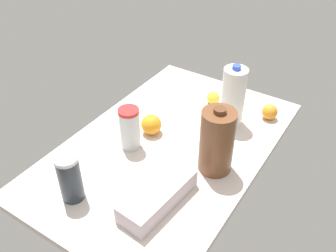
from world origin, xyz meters
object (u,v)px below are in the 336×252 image
chocolate_milk_jug (217,141)px  orange_loose (270,112)px  egg_carton (158,196)px  tumbler_cup (130,128)px  shaker_bottle (70,178)px  lemon_by_jug (213,98)px  orange_beside_bowl (151,125)px  milk_jug (233,97)px

chocolate_milk_jug → orange_loose: chocolate_milk_jug is taller
egg_carton → chocolate_milk_jug: bearing=168.2°
tumbler_cup → shaker_bottle: size_ratio=0.98×
chocolate_milk_jug → shaker_bottle: size_ratio=1.49×
shaker_bottle → lemon_by_jug: bearing=170.4°
tumbler_cup → lemon_by_jug: tumbler_cup is taller
egg_carton → shaker_bottle: 31.14cm
shaker_bottle → orange_loose: (-84.10, 41.26, -5.90)cm
chocolate_milk_jug → orange_beside_bowl: 34.76cm
tumbler_cup → chocolate_milk_jug: bearing=101.7°
orange_loose → orange_beside_bowl: bearing=-45.7°
lemon_by_jug → chocolate_milk_jug: bearing=28.3°
egg_carton → milk_jug: milk_jug is taller
chocolate_milk_jug → orange_loose: size_ratio=3.94×
lemon_by_jug → orange_beside_bowl: (35.55, -11.66, 1.32)cm
milk_jug → shaker_bottle: milk_jug is taller
lemon_by_jug → tumbler_cup: bearing=-16.1°
milk_jug → lemon_by_jug: size_ratio=4.67×
orange_beside_bowl → orange_loose: 54.82cm
egg_carton → chocolate_milk_jug: (-27.11, 8.15, 9.56)cm
orange_beside_bowl → milk_jug: bearing=135.5°
tumbler_cup → lemon_by_jug: 49.91cm
lemon_by_jug → orange_beside_bowl: size_ratio=0.70×
lemon_by_jug → egg_carton: bearing=11.3°
milk_jug → lemon_by_jug: bearing=-124.8°
shaker_bottle → lemon_by_jug: (-81.34, 13.72, -6.37)cm
egg_carton → orange_loose: (-70.11, 14.06, -0.10)cm
tumbler_cup → chocolate_milk_jug: 36.34cm
tumbler_cup → egg_carton: bearing=54.0°
shaker_bottle → orange_beside_bowl: (-45.79, 2.06, -5.05)cm
egg_carton → orange_loose: 71.50cm
chocolate_milk_jug → egg_carton: bearing=-16.7°
orange_beside_bowl → orange_loose: orange_beside_bowl is taller
orange_beside_bowl → orange_loose: bearing=134.3°
tumbler_cup → shaker_bottle: (33.75, 0.01, 0.20)cm
tumbler_cup → lemon_by_jug: size_ratio=2.99×
shaker_bottle → orange_loose: shaker_bottle is taller
shaker_bottle → orange_loose: bearing=153.9°
chocolate_milk_jug → tumbler_cup: bearing=-78.3°
egg_carton → chocolate_milk_jug: chocolate_milk_jug is taller
lemon_by_jug → orange_beside_bowl: 37.43cm
egg_carton → lemon_by_jug: egg_carton is taller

